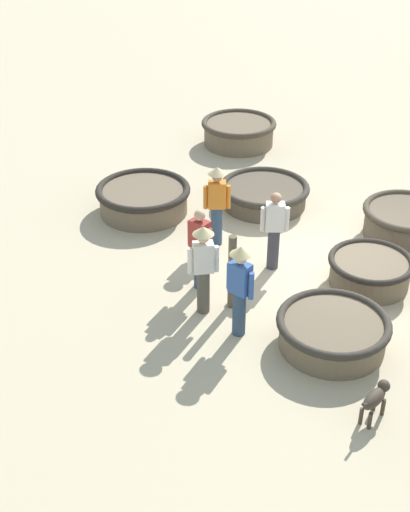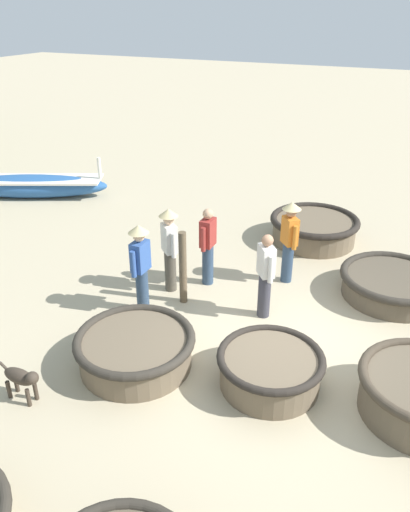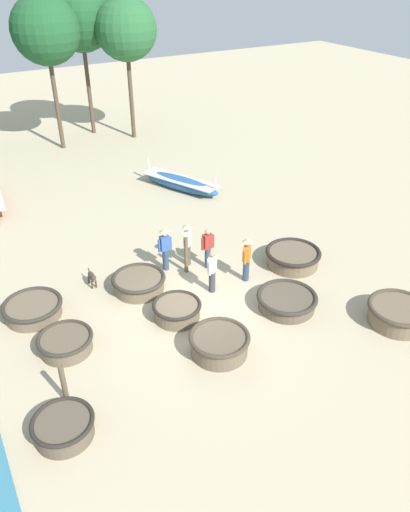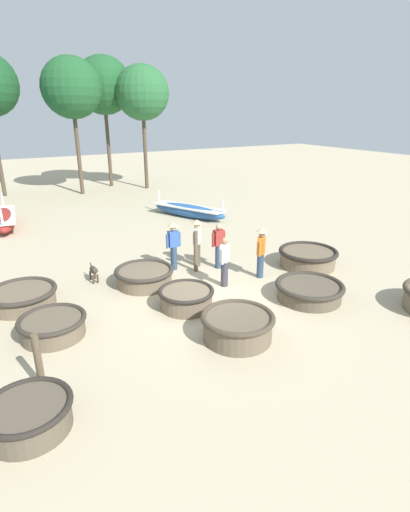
% 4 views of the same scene
% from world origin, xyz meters
% --- Properties ---
extents(ground_plane, '(80.00, 80.00, 0.00)m').
position_xyz_m(ground_plane, '(0.00, 0.00, 0.00)').
color(ground_plane, '#BCAD8C').
extents(coracle_front_right, '(2.03, 2.03, 0.60)m').
position_xyz_m(coracle_front_right, '(4.44, 0.68, 0.33)').
color(coracle_front_right, brown).
rests_on(coracle_front_right, ground).
extents(coracle_far_left, '(1.83, 1.83, 0.54)m').
position_xyz_m(coracle_far_left, '(-1.09, 2.03, 0.30)').
color(coracle_far_left, brown).
rests_on(coracle_far_left, ground).
extents(coracle_center, '(1.55, 1.55, 0.55)m').
position_xyz_m(coracle_center, '(-0.65, 0.04, 0.30)').
color(coracle_center, brown).
rests_on(coracle_center, ground).
extents(coracle_far_right, '(1.97, 1.97, 0.49)m').
position_xyz_m(coracle_far_right, '(2.65, -1.26, 0.27)').
color(coracle_far_right, brown).
rests_on(coracle_far_right, ground).
extents(long_boat_red_hull, '(2.65, 4.32, 1.14)m').
position_xyz_m(long_boat_red_hull, '(3.98, 8.70, 0.33)').
color(long_boat_red_hull, '#285693').
rests_on(long_boat_red_hull, ground).
extents(fisherman_by_coracle, '(0.43, 0.39, 1.57)m').
position_xyz_m(fisherman_by_coracle, '(1.02, 0.72, 0.84)').
color(fisherman_by_coracle, '#383842').
rests_on(fisherman_by_coracle, ground).
extents(fisherman_crouching, '(0.53, 0.23, 1.57)m').
position_xyz_m(fisherman_crouching, '(1.65, 2.09, 0.84)').
color(fisherman_crouching, '#2D425B').
rests_on(fisherman_crouching, ground).
extents(fisherman_with_hat, '(0.53, 0.36, 1.67)m').
position_xyz_m(fisherman_with_hat, '(0.27, 2.73, 0.96)').
color(fisherman_with_hat, '#2D425B').
rests_on(fisherman_with_hat, ground).
extents(fisherman_standing_left, '(0.39, 0.42, 1.67)m').
position_xyz_m(fisherman_standing_left, '(1.12, 2.62, 0.96)').
color(fisherman_standing_left, '#4C473D').
rests_on(fisherman_standing_left, ground).
extents(fisherman_standing_right, '(0.42, 0.39, 1.67)m').
position_xyz_m(fisherman_standing_right, '(2.39, 0.71, 0.96)').
color(fisherman_standing_right, '#2D425B').
rests_on(fisherman_standing_right, ground).
extents(dog, '(0.21, 0.69, 0.55)m').
position_xyz_m(dog, '(-2.39, 3.03, 0.37)').
color(dog, '#3D3328').
rests_on(dog, ground).
extents(mooring_post_inland, '(0.14, 0.14, 1.41)m').
position_xyz_m(mooring_post_inland, '(0.83, 2.20, 0.70)').
color(mooring_post_inland, brown).
rests_on(mooring_post_inland, ground).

